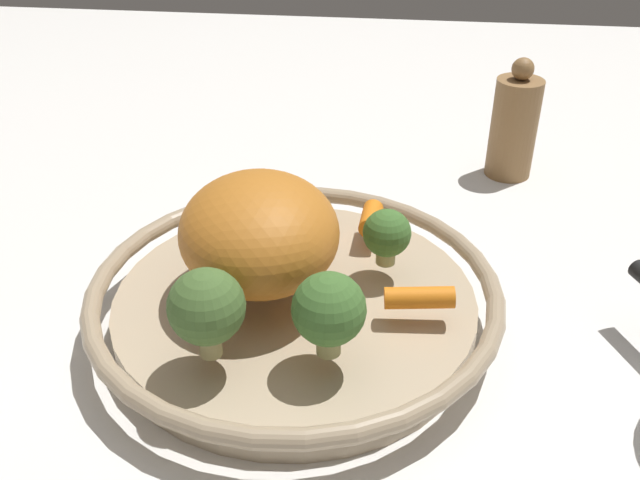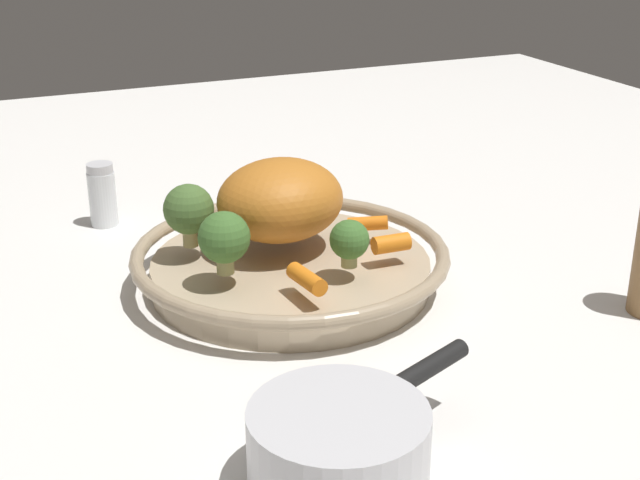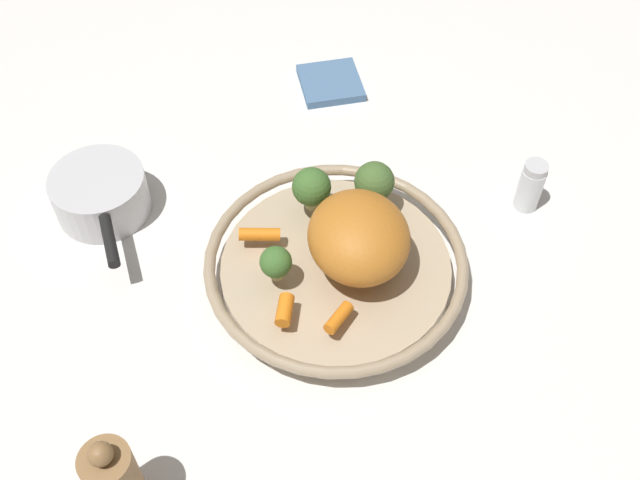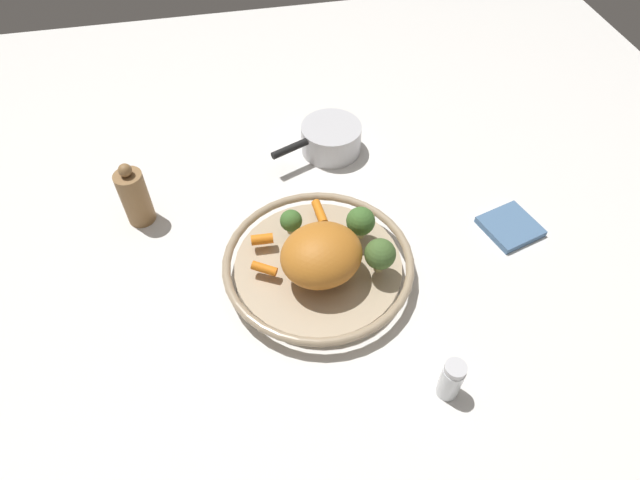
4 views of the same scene
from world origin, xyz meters
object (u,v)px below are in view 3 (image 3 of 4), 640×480
(baby_carrot_center, at_px, (285,310))
(dish_towel, at_px, (331,83))
(saucepan, at_px, (101,195))
(roast_chicken_piece, at_px, (359,236))
(baby_carrot_left, at_px, (339,318))
(broccoli_floret_small, at_px, (374,182))
(broccoli_floret_mid, at_px, (276,262))
(broccoli_floret_edge, at_px, (312,187))
(baby_carrot_near_rim, at_px, (260,234))
(salt_shaker, at_px, (531,186))
(serving_bowl, at_px, (336,267))

(baby_carrot_center, xyz_separation_m, dish_towel, (0.49, -0.03, -0.05))
(saucepan, bearing_deg, roast_chicken_piece, -104.72)
(baby_carrot_left, height_order, broccoli_floret_small, broccoli_floret_small)
(broccoli_floret_mid, distance_m, broccoli_floret_edge, 0.13)
(broccoli_floret_mid, xyz_separation_m, saucepan, (0.13, 0.27, -0.04))
(roast_chicken_piece, height_order, baby_carrot_left, roast_chicken_piece)
(saucepan, bearing_deg, baby_carrot_left, -119.31)
(dish_towel, bearing_deg, baby_carrot_left, -175.26)
(baby_carrot_center, bearing_deg, baby_carrot_near_rim, 21.15)
(baby_carrot_left, height_order, dish_towel, baby_carrot_left)
(dish_towel, bearing_deg, broccoli_floret_small, -165.49)
(baby_carrot_left, height_order, baby_carrot_near_rim, same)
(baby_carrot_center, height_order, dish_towel, baby_carrot_center)
(baby_carrot_left, xyz_separation_m, baby_carrot_center, (0.01, 0.07, 0.00))
(broccoli_floret_small, xyz_separation_m, salt_shaker, (0.05, -0.22, -0.05))
(broccoli_floret_mid, bearing_deg, baby_carrot_left, -127.15)
(roast_chicken_piece, distance_m, saucepan, 0.39)
(broccoli_floret_small, relative_size, saucepan, 0.33)
(broccoli_floret_small, relative_size, dish_towel, 0.70)
(salt_shaker, bearing_deg, dish_towel, 50.81)
(saucepan, bearing_deg, broccoli_floret_mid, -116.59)
(baby_carrot_left, distance_m, saucepan, 0.40)
(serving_bowl, relative_size, baby_carrot_left, 7.68)
(baby_carrot_center, relative_size, dish_towel, 0.40)
(roast_chicken_piece, bearing_deg, broccoli_floret_mid, 109.84)
(serving_bowl, bearing_deg, saucepan, 73.97)
(roast_chicken_piece, xyz_separation_m, dish_towel, (0.40, 0.06, -0.08))
(broccoli_floret_small, bearing_deg, baby_carrot_near_rim, 116.88)
(baby_carrot_left, bearing_deg, baby_carrot_near_rim, 42.39)
(roast_chicken_piece, height_order, broccoli_floret_small, roast_chicken_piece)
(broccoli_floret_edge, bearing_deg, baby_carrot_left, -165.58)
(broccoli_floret_mid, distance_m, salt_shaker, 0.39)
(serving_bowl, distance_m, baby_carrot_left, 0.10)
(salt_shaker, bearing_deg, roast_chicken_piece, 122.20)
(dish_towel, bearing_deg, baby_carrot_center, 177.04)
(baby_carrot_near_rim, xyz_separation_m, baby_carrot_center, (-0.12, -0.05, 0.00))
(broccoli_floret_small, distance_m, dish_towel, 0.32)
(baby_carrot_near_rim, distance_m, salt_shaker, 0.39)
(salt_shaker, bearing_deg, broccoli_floret_mid, 118.80)
(baby_carrot_center, distance_m, salt_shaker, 0.41)
(baby_carrot_near_rim, xyz_separation_m, broccoli_floret_small, (0.07, -0.15, 0.03))
(baby_carrot_left, bearing_deg, baby_carrot_center, 85.48)
(broccoli_floret_edge, distance_m, salt_shaker, 0.32)
(serving_bowl, xyz_separation_m, broccoli_floret_mid, (-0.04, 0.07, 0.05))
(roast_chicken_piece, bearing_deg, saucepan, 75.28)
(serving_bowl, bearing_deg, dish_towel, 4.64)
(serving_bowl, bearing_deg, broccoli_floret_edge, 24.08)
(serving_bowl, bearing_deg, baby_carrot_center, 148.30)
(roast_chicken_piece, height_order, broccoli_floret_edge, roast_chicken_piece)
(roast_chicken_piece, distance_m, broccoli_floret_mid, 0.11)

